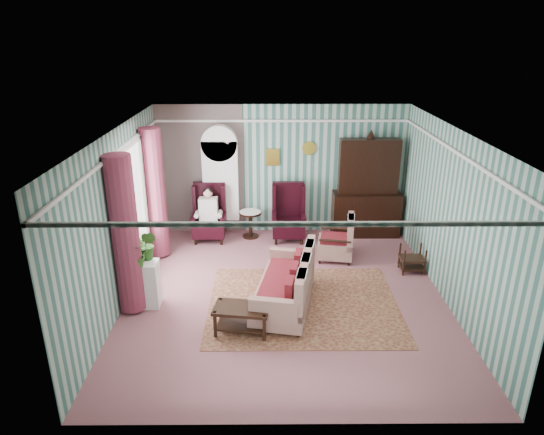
{
  "coord_description": "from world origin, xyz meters",
  "views": [
    {
      "loc": [
        -0.28,
        -7.47,
        4.37
      ],
      "look_at": [
        -0.23,
        0.6,
        1.24
      ],
      "focal_mm": 32.0,
      "sensor_mm": 36.0,
      "label": 1
    }
  ],
  "objects_px": {
    "seated_woman": "(209,215)",
    "sofa": "(284,279)",
    "plant_stand": "(143,284)",
    "round_side_table": "(250,224)",
    "wingback_left": "(209,213)",
    "nest_table": "(412,259)",
    "floral_armchair": "(336,238)",
    "coffee_table": "(242,319)",
    "bookcase": "(221,186)",
    "dresser_hutch": "(368,185)",
    "wingback_right": "(289,213)"
  },
  "relations": [
    {
      "from": "bookcase",
      "to": "coffee_table",
      "type": "height_order",
      "value": "bookcase"
    },
    {
      "from": "plant_stand",
      "to": "floral_armchair",
      "type": "relative_size",
      "value": 0.91
    },
    {
      "from": "wingback_left",
      "to": "sofa",
      "type": "distance_m",
      "value": 3.21
    },
    {
      "from": "nest_table",
      "to": "coffee_table",
      "type": "bearing_deg",
      "value": -147.76
    },
    {
      "from": "seated_woman",
      "to": "plant_stand",
      "type": "relative_size",
      "value": 1.47
    },
    {
      "from": "wingback_right",
      "to": "plant_stand",
      "type": "height_order",
      "value": "wingback_right"
    },
    {
      "from": "dresser_hutch",
      "to": "round_side_table",
      "type": "xyz_separation_m",
      "value": [
        -2.6,
        -0.12,
        -0.88
      ]
    },
    {
      "from": "bookcase",
      "to": "floral_armchair",
      "type": "height_order",
      "value": "bookcase"
    },
    {
      "from": "wingback_left",
      "to": "nest_table",
      "type": "bearing_deg",
      "value": -20.85
    },
    {
      "from": "plant_stand",
      "to": "floral_armchair",
      "type": "height_order",
      "value": "floral_armchair"
    },
    {
      "from": "round_side_table",
      "to": "coffee_table",
      "type": "height_order",
      "value": "round_side_table"
    },
    {
      "from": "round_side_table",
      "to": "floral_armchair",
      "type": "bearing_deg",
      "value": -32.26
    },
    {
      "from": "wingback_right",
      "to": "sofa",
      "type": "bearing_deg",
      "value": -93.77
    },
    {
      "from": "bookcase",
      "to": "dresser_hutch",
      "type": "xyz_separation_m",
      "value": [
        3.25,
        -0.12,
        0.06
      ]
    },
    {
      "from": "nest_table",
      "to": "bookcase",
      "type": "bearing_deg",
      "value": 153.08
    },
    {
      "from": "wingback_right",
      "to": "round_side_table",
      "type": "xyz_separation_m",
      "value": [
        -0.85,
        0.15,
        -0.33
      ]
    },
    {
      "from": "dresser_hutch",
      "to": "seated_woman",
      "type": "height_order",
      "value": "dresser_hutch"
    },
    {
      "from": "wingback_left",
      "to": "floral_armchair",
      "type": "bearing_deg",
      "value": -19.88
    },
    {
      "from": "wingback_right",
      "to": "seated_woman",
      "type": "xyz_separation_m",
      "value": [
        -1.75,
        0.0,
        -0.04
      ]
    },
    {
      "from": "coffee_table",
      "to": "round_side_table",
      "type": "bearing_deg",
      "value": 89.98
    },
    {
      "from": "bookcase",
      "to": "nest_table",
      "type": "height_order",
      "value": "bookcase"
    },
    {
      "from": "seated_woman",
      "to": "coffee_table",
      "type": "relative_size",
      "value": 1.38
    },
    {
      "from": "bookcase",
      "to": "seated_woman",
      "type": "bearing_deg",
      "value": -122.66
    },
    {
      "from": "dresser_hutch",
      "to": "wingback_left",
      "type": "distance_m",
      "value": 3.55
    },
    {
      "from": "dresser_hutch",
      "to": "wingback_right",
      "type": "height_order",
      "value": "dresser_hutch"
    },
    {
      "from": "plant_stand",
      "to": "round_side_table",
      "type": "bearing_deg",
      "value": 59.62
    },
    {
      "from": "dresser_hutch",
      "to": "round_side_table",
      "type": "bearing_deg",
      "value": -177.36
    },
    {
      "from": "dresser_hutch",
      "to": "plant_stand",
      "type": "distance_m",
      "value": 5.31
    },
    {
      "from": "coffee_table",
      "to": "seated_woman",
      "type": "bearing_deg",
      "value": 104.2
    },
    {
      "from": "wingback_left",
      "to": "wingback_right",
      "type": "xyz_separation_m",
      "value": [
        1.75,
        0.0,
        0.0
      ]
    },
    {
      "from": "round_side_table",
      "to": "floral_armchair",
      "type": "xyz_separation_m",
      "value": [
        1.76,
        -1.11,
        0.14
      ]
    },
    {
      "from": "seated_woman",
      "to": "nest_table",
      "type": "bearing_deg",
      "value": -20.85
    },
    {
      "from": "wingback_left",
      "to": "seated_woman",
      "type": "relative_size",
      "value": 1.06
    },
    {
      "from": "dresser_hutch",
      "to": "plant_stand",
      "type": "height_order",
      "value": "dresser_hutch"
    },
    {
      "from": "bookcase",
      "to": "dresser_hutch",
      "type": "height_order",
      "value": "dresser_hutch"
    },
    {
      "from": "bookcase",
      "to": "plant_stand",
      "type": "distance_m",
      "value": 3.39
    },
    {
      "from": "dresser_hutch",
      "to": "wingback_left",
      "type": "relative_size",
      "value": 1.89
    },
    {
      "from": "seated_woman",
      "to": "plant_stand",
      "type": "height_order",
      "value": "seated_woman"
    },
    {
      "from": "seated_woman",
      "to": "sofa",
      "type": "xyz_separation_m",
      "value": [
        1.57,
        -2.8,
        -0.09
      ]
    },
    {
      "from": "wingback_left",
      "to": "plant_stand",
      "type": "xyz_separation_m",
      "value": [
        -0.8,
        -2.75,
        -0.22
      ]
    },
    {
      "from": "wingback_right",
      "to": "sofa",
      "type": "distance_m",
      "value": 2.81
    },
    {
      "from": "seated_woman",
      "to": "round_side_table",
      "type": "distance_m",
      "value": 0.96
    },
    {
      "from": "round_side_table",
      "to": "coffee_table",
      "type": "bearing_deg",
      "value": -90.02
    },
    {
      "from": "coffee_table",
      "to": "dresser_hutch",
      "type": "bearing_deg",
      "value": 55.75
    },
    {
      "from": "round_side_table",
      "to": "coffee_table",
      "type": "relative_size",
      "value": 0.7
    },
    {
      "from": "wingback_right",
      "to": "sofa",
      "type": "height_order",
      "value": "wingback_right"
    },
    {
      "from": "dresser_hutch",
      "to": "seated_woman",
      "type": "relative_size",
      "value": 2.0
    },
    {
      "from": "sofa",
      "to": "coffee_table",
      "type": "bearing_deg",
      "value": 148.96
    },
    {
      "from": "dresser_hutch",
      "to": "sofa",
      "type": "relative_size",
      "value": 1.23
    },
    {
      "from": "floral_armchair",
      "to": "dresser_hutch",
      "type": "bearing_deg",
      "value": -24.81
    }
  ]
}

